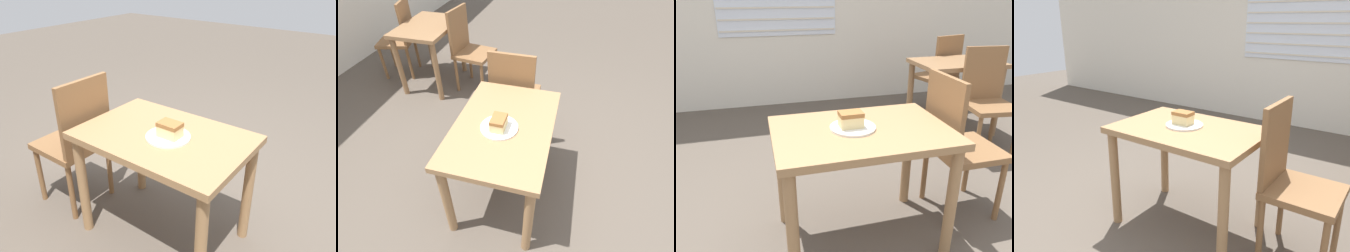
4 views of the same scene
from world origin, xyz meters
The scene contains 6 objects.
ground_plane centered at (0.00, 0.00, 0.00)m, with size 14.00×14.00×0.00m, color brown.
wall_back centered at (0.00, 3.03, 1.40)m, with size 10.00×0.10×2.80m.
dining_table_near centered at (0.03, 0.36, 0.58)m, with size 0.93×0.63×0.70m.
chair_near_window centered at (0.68, 0.45, 0.50)m, with size 0.40×0.40×0.93m.
plate centered at (-0.01, 0.38, 0.71)m, with size 0.24×0.24×0.01m.
cake_slice centered at (-0.02, 0.38, 0.75)m, with size 0.12×0.09×0.08m.
Camera 4 is at (1.15, -1.25, 1.35)m, focal length 35.00 mm.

